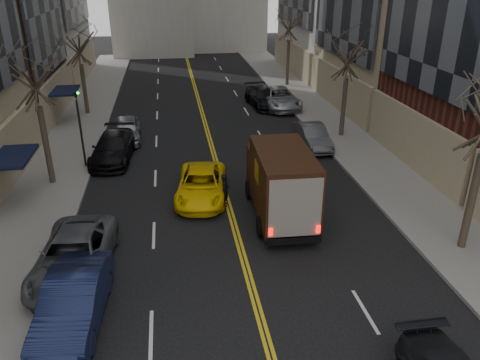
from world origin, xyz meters
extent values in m
cube|color=slate|center=(-9.00, 27.00, 0.07)|extent=(4.00, 66.00, 0.15)
cube|color=slate|center=(9.00, 27.00, 0.07)|extent=(4.00, 66.00, 0.15)
cube|color=black|center=(-10.00, 18.00, 2.40)|extent=(2.00, 3.00, 0.15)
cube|color=black|center=(-10.00, 31.00, 2.40)|extent=(2.00, 3.00, 0.15)
cube|color=black|center=(-10.90, 31.00, 1.35)|extent=(0.20, 3.00, 2.50)
cylinder|color=#382D23|center=(-8.80, 20.00, 2.17)|extent=(0.30, 0.30, 4.05)
cylinder|color=#382D23|center=(-8.80, 33.00, 1.99)|extent=(0.30, 0.30, 3.69)
cylinder|color=#382D23|center=(8.80, 11.00, 2.13)|extent=(0.30, 0.30, 3.96)
cylinder|color=#382D23|center=(8.80, 25.00, 2.04)|extent=(0.30, 0.30, 3.78)
cylinder|color=#382D23|center=(8.80, 40.00, 2.22)|extent=(0.30, 0.30, 4.14)
cylinder|color=black|center=(-7.40, 22.00, 2.05)|extent=(0.12, 0.12, 3.80)
imported|color=black|center=(-7.40, 22.00, 4.40)|extent=(0.15, 0.18, 0.90)
sphere|color=#0CE526|center=(-7.25, 21.90, 4.35)|extent=(0.14, 0.14, 0.14)
cube|color=black|center=(2.17, 14.82, 0.53)|extent=(2.31, 6.18, 0.29)
cube|color=black|center=(2.25, 17.07, 1.48)|extent=(2.30, 1.70, 2.01)
cube|color=black|center=(2.15, 14.30, 1.91)|extent=(2.46, 4.76, 2.87)
cube|color=black|center=(2.07, 11.88, 0.53)|extent=(2.20, 0.25, 0.29)
cube|color=red|center=(1.11, 11.90, 0.96)|extent=(0.17, 0.06, 0.33)
cube|color=red|center=(3.02, 11.83, 0.96)|extent=(0.17, 0.06, 0.33)
cube|color=gold|center=(0.99, 14.39, 2.48)|extent=(0.07, 0.86, 0.86)
cube|color=gold|center=(3.32, 14.30, 2.48)|extent=(0.07, 0.86, 0.86)
cylinder|color=black|center=(1.11, 16.87, 0.46)|extent=(0.30, 0.93, 0.92)
cylinder|color=black|center=(3.37, 16.79, 0.46)|extent=(0.30, 0.93, 0.92)
cylinder|color=black|center=(0.99, 13.24, 0.46)|extent=(0.30, 0.93, 0.92)
cylinder|color=black|center=(3.24, 13.16, 0.46)|extent=(0.30, 0.93, 0.92)
imported|color=yellow|center=(-1.20, 17.27, 0.69)|extent=(2.98, 5.27, 1.39)
imported|color=black|center=(-0.14, 16.26, 0.81)|extent=(0.48, 0.65, 1.63)
imported|color=#12193A|center=(-5.86, 8.91, 0.81)|extent=(2.03, 5.00, 1.61)
imported|color=#54585D|center=(-6.30, 11.67, 0.76)|extent=(2.90, 5.63, 1.52)
imported|color=black|center=(-5.92, 23.05, 0.77)|extent=(2.63, 5.49, 1.54)
imported|color=#97989E|center=(-5.38, 26.51, 0.75)|extent=(1.95, 4.46, 1.50)
imported|color=#46484D|center=(6.30, 23.41, 0.71)|extent=(1.51, 4.33, 1.43)
imported|color=#B0B2B8|center=(6.30, 32.74, 0.81)|extent=(2.93, 5.92, 1.61)
imported|color=black|center=(5.10, 33.31, 0.76)|extent=(2.63, 5.39, 1.51)
camera|label=1|loc=(-2.48, -3.53, 10.37)|focal=35.00mm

